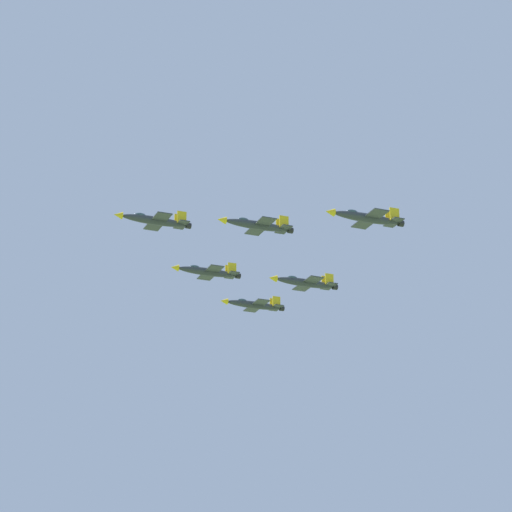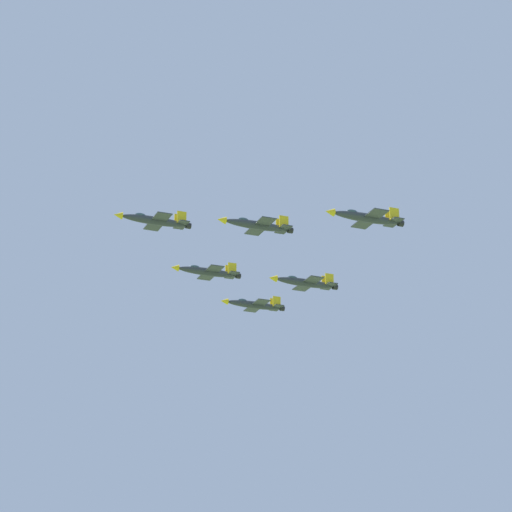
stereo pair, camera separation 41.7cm
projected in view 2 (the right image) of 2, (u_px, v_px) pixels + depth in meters
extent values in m
ellipsoid|color=#2D3338|center=(154.00, 221.00, 234.75)|extent=(13.58, 4.52, 1.74)
cone|color=gold|center=(118.00, 215.00, 232.09)|extent=(2.01, 1.81, 1.48)
ellipsoid|color=#334751|center=(140.00, 215.00, 233.93)|extent=(2.54, 1.76, 1.01)
cube|color=#2D3338|center=(158.00, 222.00, 234.95)|extent=(5.03, 10.09, 0.17)
cube|color=gold|center=(164.00, 214.00, 231.21)|extent=(2.86, 1.24, 0.21)
cube|color=gold|center=(151.00, 229.00, 238.73)|extent=(2.86, 1.24, 0.21)
cube|color=#2D3338|center=(181.00, 225.00, 236.75)|extent=(3.04, 4.98, 0.17)
cube|color=gold|center=(182.00, 217.00, 236.35)|extent=(1.94, 0.63, 2.51)
cube|color=gold|center=(179.00, 220.00, 237.86)|extent=(1.94, 0.63, 2.51)
cylinder|color=black|center=(188.00, 226.00, 237.27)|extent=(1.20, 1.39, 1.22)
ellipsoid|color=#2D3338|center=(257.00, 225.00, 227.15)|extent=(13.23, 4.33, 1.69)
cone|color=gold|center=(221.00, 220.00, 224.60)|extent=(1.95, 1.75, 1.44)
ellipsoid|color=#334751|center=(243.00, 220.00, 226.37)|extent=(2.47, 1.70, 0.99)
cube|color=#2D3338|center=(260.00, 226.00, 227.35)|extent=(4.86, 9.82, 0.17)
cube|color=gold|center=(269.00, 218.00, 223.69)|extent=(2.79, 1.20, 0.20)
cube|color=gold|center=(252.00, 234.00, 231.04)|extent=(2.79, 1.20, 0.20)
cube|color=#2D3338|center=(283.00, 229.00, 229.08)|extent=(2.94, 4.84, 0.17)
cube|color=gold|center=(284.00, 222.00, 228.69)|extent=(1.89, 0.60, 2.44)
cube|color=gold|center=(280.00, 225.00, 230.15)|extent=(1.89, 0.60, 2.44)
cylinder|color=black|center=(290.00, 230.00, 229.58)|extent=(1.16, 1.35, 1.18)
ellipsoid|color=#2D3338|center=(208.00, 272.00, 251.24)|extent=(13.28, 4.21, 1.70)
cone|color=gold|center=(175.00, 268.00, 248.75)|extent=(1.94, 1.74, 1.44)
ellipsoid|color=#334751|center=(195.00, 267.00, 250.48)|extent=(2.47, 1.68, 0.99)
cube|color=#2D3338|center=(210.00, 273.00, 251.43)|extent=(4.78, 9.83, 0.17)
cube|color=gold|center=(217.00, 266.00, 247.75)|extent=(2.79, 1.17, 0.20)
cube|color=gold|center=(204.00, 279.00, 255.14)|extent=(2.79, 1.17, 0.20)
cube|color=#2D3338|center=(232.00, 275.00, 253.11)|extent=(2.91, 4.84, 0.17)
cube|color=gold|center=(232.00, 268.00, 252.72)|extent=(1.89, 0.59, 2.45)
cube|color=gold|center=(229.00, 271.00, 254.20)|extent=(1.89, 0.59, 2.45)
cylinder|color=black|center=(238.00, 276.00, 253.60)|extent=(1.15, 1.35, 1.19)
ellipsoid|color=#2D3338|center=(366.00, 218.00, 220.45)|extent=(13.76, 4.57, 1.76)
cone|color=gold|center=(330.00, 212.00, 217.76)|extent=(2.03, 1.83, 1.50)
ellipsoid|color=#334751|center=(352.00, 212.00, 219.62)|extent=(2.57, 1.78, 1.03)
cube|color=#2D3338|center=(370.00, 219.00, 220.65)|extent=(5.10, 10.22, 0.18)
cube|color=gold|center=(381.00, 210.00, 216.86)|extent=(2.90, 1.26, 0.21)
cube|color=gold|center=(359.00, 227.00, 224.48)|extent=(2.90, 1.26, 0.21)
cube|color=#2D3338|center=(394.00, 222.00, 222.47)|extent=(3.08, 5.04, 0.18)
cube|color=gold|center=(394.00, 214.00, 222.06)|extent=(1.96, 0.64, 2.54)
cube|color=gold|center=(390.00, 218.00, 223.59)|extent=(1.96, 0.64, 2.54)
cylinder|color=black|center=(401.00, 223.00, 223.00)|extent=(1.21, 1.41, 1.23)
ellipsoid|color=#2D3338|center=(254.00, 305.00, 268.74)|extent=(13.18, 4.31, 1.69)
cone|color=gold|center=(224.00, 301.00, 266.20)|extent=(1.94, 1.74, 1.43)
ellipsoid|color=#334751|center=(242.00, 301.00, 267.96)|extent=(2.46, 1.69, 0.98)
cube|color=#2D3338|center=(257.00, 306.00, 268.93)|extent=(4.83, 9.78, 0.17)
cube|color=gold|center=(264.00, 300.00, 265.29)|extent=(2.77, 1.19, 0.20)
cube|color=gold|center=(250.00, 311.00, 272.61)|extent=(2.77, 1.19, 0.20)
cube|color=#2D3338|center=(276.00, 308.00, 270.65)|extent=(2.93, 4.82, 0.17)
cube|color=gold|center=(277.00, 302.00, 270.26)|extent=(1.88, 0.60, 2.44)
cube|color=gold|center=(274.00, 304.00, 271.72)|extent=(1.88, 0.60, 2.44)
cylinder|color=black|center=(282.00, 308.00, 271.14)|extent=(1.16, 1.35, 1.18)
ellipsoid|color=#2D3338|center=(305.00, 283.00, 243.26)|extent=(13.11, 4.48, 1.68)
cone|color=gold|center=(273.00, 278.00, 240.63)|extent=(1.95, 1.76, 1.43)
ellipsoid|color=#334751|center=(292.00, 278.00, 242.44)|extent=(2.46, 1.72, 0.98)
cube|color=#2D3338|center=(308.00, 284.00, 243.46)|extent=(4.94, 9.75, 0.17)
cube|color=gold|center=(317.00, 277.00, 239.85)|extent=(2.76, 1.22, 0.20)
cube|color=gold|center=(299.00, 290.00, 247.10)|extent=(2.76, 1.22, 0.20)
cube|color=#2D3338|center=(329.00, 286.00, 245.23)|extent=(2.98, 4.82, 0.17)
cube|color=gold|center=(329.00, 279.00, 244.85)|extent=(1.87, 0.62, 2.43)
cube|color=gold|center=(326.00, 282.00, 246.29)|extent=(1.87, 0.62, 2.43)
cylinder|color=black|center=(335.00, 287.00, 245.75)|extent=(1.17, 1.35, 1.18)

